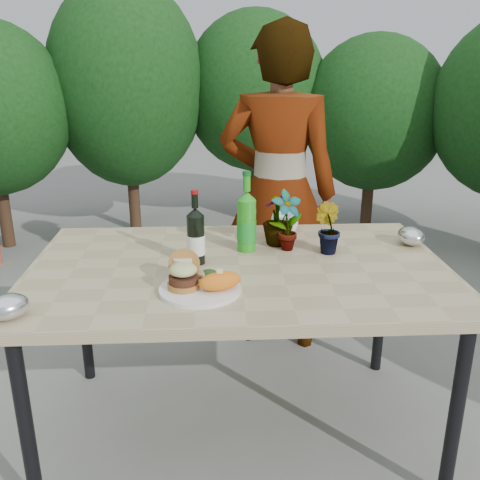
{
  "coord_description": "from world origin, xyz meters",
  "views": [
    {
      "loc": [
        -0.1,
        -1.9,
        1.52
      ],
      "look_at": [
        0.0,
        -0.08,
        0.88
      ],
      "focal_mm": 40.0,
      "sensor_mm": 36.0,
      "label": 1
    }
  ],
  "objects_px": {
    "dinner_plate": "(200,290)",
    "wine_bottle": "(196,237)",
    "patio_table": "(239,279)",
    "person": "(278,193)"
  },
  "relations": [
    {
      "from": "patio_table",
      "to": "wine_bottle",
      "type": "bearing_deg",
      "value": 169.2
    },
    {
      "from": "wine_bottle",
      "to": "dinner_plate",
      "type": "bearing_deg",
      "value": -101.08
    },
    {
      "from": "wine_bottle",
      "to": "person",
      "type": "height_order",
      "value": "person"
    },
    {
      "from": "dinner_plate",
      "to": "wine_bottle",
      "type": "distance_m",
      "value": 0.28
    },
    {
      "from": "patio_table",
      "to": "wine_bottle",
      "type": "relative_size",
      "value": 5.51
    },
    {
      "from": "wine_bottle",
      "to": "person",
      "type": "relative_size",
      "value": 0.17
    },
    {
      "from": "dinner_plate",
      "to": "patio_table",
      "type": "bearing_deg",
      "value": 58.29
    },
    {
      "from": "patio_table",
      "to": "wine_bottle",
      "type": "height_order",
      "value": "wine_bottle"
    },
    {
      "from": "dinner_plate",
      "to": "wine_bottle",
      "type": "bearing_deg",
      "value": 93.92
    },
    {
      "from": "person",
      "to": "patio_table",
      "type": "bearing_deg",
      "value": 84.1
    }
  ]
}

